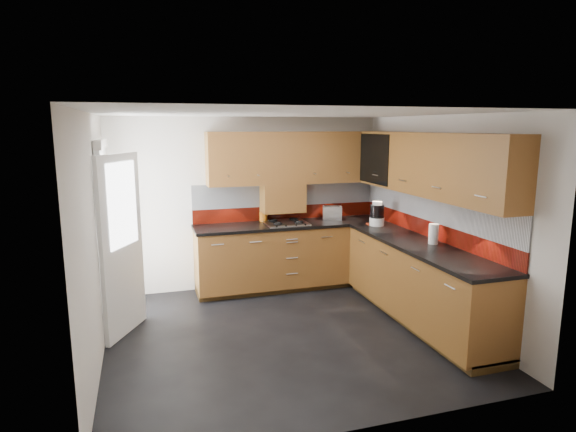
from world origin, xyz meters
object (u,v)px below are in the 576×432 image
object	(u,v)px
utensil_pot	(263,215)
food_processor	(377,215)
toaster	(332,213)
gas_hob	(286,223)

from	to	relation	value
utensil_pot	food_processor	bearing A→B (deg)	-27.16
toaster	food_processor	bearing A→B (deg)	-55.55
food_processor	gas_hob	bearing A→B (deg)	157.28
gas_hob	toaster	world-z (taller)	toaster
toaster	food_processor	distance (m)	0.73
gas_hob	toaster	distance (m)	0.75
food_processor	utensil_pot	bearing A→B (deg)	152.84
toaster	food_processor	size ratio (longest dim) A/B	0.95
gas_hob	food_processor	distance (m)	1.25
utensil_pot	toaster	world-z (taller)	utensil_pot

